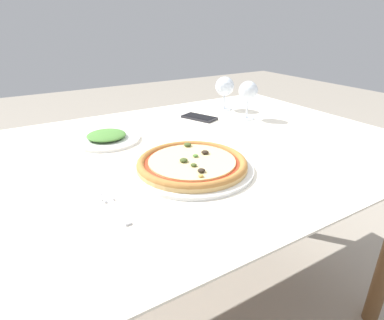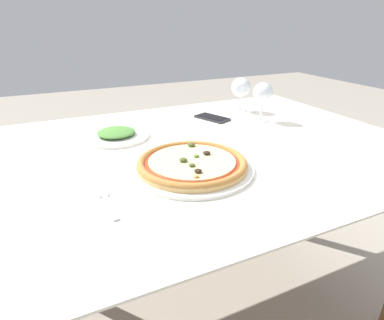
{
  "view_description": "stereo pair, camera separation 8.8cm",
  "coord_description": "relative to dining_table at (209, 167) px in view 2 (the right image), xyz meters",
  "views": [
    {
      "loc": [
        -0.56,
        -0.84,
        1.15
      ],
      "look_at": [
        -0.14,
        -0.15,
        0.79
      ],
      "focal_mm": 30.0,
      "sensor_mm": 36.0,
      "label": 1
    },
    {
      "loc": [
        -0.48,
        -0.89,
        1.15
      ],
      "look_at": [
        -0.14,
        -0.15,
        0.79
      ],
      "focal_mm": 30.0,
      "sensor_mm": 36.0,
      "label": 2
    }
  ],
  "objects": [
    {
      "name": "cell_phone",
      "position": [
        0.15,
        0.26,
        0.09
      ],
      "size": [
        0.12,
        0.16,
        0.01
      ],
      "color": "#232328",
      "rests_on": "dining_table"
    },
    {
      "name": "side_plate",
      "position": [
        -0.27,
        0.2,
        0.1
      ],
      "size": [
        0.23,
        0.23,
        0.03
      ],
      "color": "white",
      "rests_on": "dining_table"
    },
    {
      "name": "wine_glass_far_right",
      "position": [
        0.32,
        0.16,
        0.2
      ],
      "size": [
        0.08,
        0.08,
        0.16
      ],
      "color": "silver",
      "rests_on": "dining_table"
    },
    {
      "name": "fork",
      "position": [
        -0.39,
        -0.22,
        0.09
      ],
      "size": [
        0.03,
        0.17,
        0.0
      ],
      "color": "silver",
      "rests_on": "dining_table"
    },
    {
      "name": "wine_glass_far_left",
      "position": [
        0.33,
        0.33,
        0.19
      ],
      "size": [
        0.09,
        0.09,
        0.15
      ],
      "color": "silver",
      "rests_on": "dining_table"
    },
    {
      "name": "ground_plane",
      "position": [
        0.0,
        0.0,
        -0.68
      ],
      "size": [
        10.0,
        10.0,
        0.0
      ],
      "primitive_type": "plane",
      "color": "#9E9384"
    },
    {
      "name": "pizza_plate",
      "position": [
        -0.14,
        -0.15,
        0.1
      ],
      "size": [
        0.34,
        0.34,
        0.04
      ],
      "color": "white",
      "rests_on": "dining_table"
    },
    {
      "name": "dining_table",
      "position": [
        0.0,
        0.0,
        0.0
      ],
      "size": [
        1.37,
        1.04,
        0.76
      ],
      "color": "brown",
      "rests_on": "ground_plane"
    }
  ]
}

